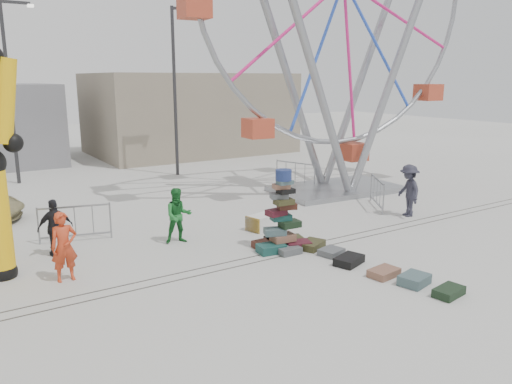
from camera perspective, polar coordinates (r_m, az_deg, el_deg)
ground at (r=12.86m, az=2.51°, el=-8.60°), size 90.00×90.00×0.00m
track_line_near at (r=13.32m, az=1.01°, el=-7.79°), size 40.00×0.04×0.01m
track_line_far at (r=13.63m, az=0.07°, el=-7.30°), size 40.00×0.04×0.01m
building_right at (r=32.93m, az=-7.65°, el=8.92°), size 12.00×8.00×5.00m
lamp_post_right at (r=24.87m, az=-9.10°, el=12.20°), size 1.41×0.25×8.00m
lamp_post_left at (r=24.95m, az=-26.22°, el=11.07°), size 1.41×0.25×8.00m
suitcase_tower at (r=14.01m, az=2.98°, el=-4.02°), size 1.68×1.42×2.28m
ferris_wheel at (r=21.21m, az=9.89°, el=19.83°), size 12.83×3.54×14.91m
steamer_trunk at (r=15.93m, az=0.73°, el=-3.44°), size 1.10×0.80×0.46m
row_case_0 at (r=14.28m, az=6.37°, el=-6.02°), size 0.95×0.82×0.20m
row_case_1 at (r=13.82m, az=8.61°, el=-6.79°), size 0.73×0.66×0.18m
row_case_2 at (r=13.25m, az=10.59°, el=-7.67°), size 0.94×0.76×0.21m
row_case_3 at (r=12.67m, az=14.41°, el=-8.90°), size 0.81×0.60×0.18m
row_case_4 at (r=12.37m, az=17.64°, el=-9.52°), size 0.81×0.69×0.24m
row_case_5 at (r=12.03m, az=21.17°, el=-10.58°), size 0.81×0.55×0.19m
barricade_dummy_c at (r=15.60m, az=-19.97°, el=-3.37°), size 1.96×0.61×1.10m
barricade_wheel_front at (r=19.06m, az=13.66°, el=-0.09°), size 1.18×1.73×1.10m
barricade_wheel_back at (r=22.26m, az=4.51°, el=2.07°), size 0.77×1.92×1.10m
pedestrian_red at (r=12.62m, az=-21.09°, el=-5.85°), size 0.62×0.41×1.68m
pedestrian_green at (r=14.65m, az=-8.87°, el=-2.69°), size 0.91×0.78×1.63m
pedestrian_black at (r=14.50m, az=-21.95°, el=-3.79°), size 0.92×0.38×1.56m
pedestrian_grey at (r=18.06m, az=17.04°, el=0.16°), size 1.05×1.34×1.82m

